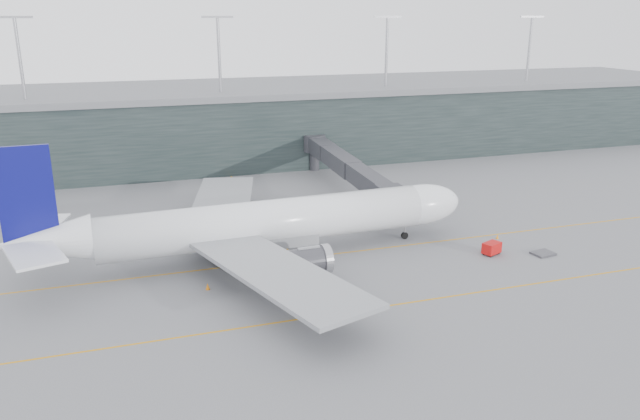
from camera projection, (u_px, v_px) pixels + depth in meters
name	position (u px, v px, depth m)	size (l,w,h in m)	color
ground	(249.00, 252.00, 81.13)	(320.00, 320.00, 0.00)	#525257
taxiline_a	(256.00, 263.00, 77.50)	(160.00, 0.25, 0.02)	#C08012
taxiline_b	(290.00, 321.00, 62.99)	(160.00, 0.25, 0.02)	#C08012
taxiline_lead_main	(254.00, 206.00, 100.75)	(0.25, 60.00, 0.02)	#C08012
terminal	(191.00, 124.00, 131.46)	(240.00, 36.00, 29.00)	black
main_aircraft	(263.00, 223.00, 78.04)	(58.17, 54.71, 16.33)	white
jet_bridge	(336.00, 160.00, 108.63)	(5.53, 46.56, 7.09)	#2E2E33
gse_cart	(492.00, 248.00, 80.19)	(2.76, 2.29, 1.61)	#BA0E0D
baggage_dolly	(543.00, 253.00, 80.37)	(2.69, 2.16, 0.27)	#3C3B40
uld_a	(201.00, 226.00, 88.14)	(2.29, 1.92, 1.92)	#39393E
uld_b	(211.00, 221.00, 90.44)	(2.27, 1.90, 1.90)	#39393E
uld_c	(229.00, 220.00, 90.39)	(2.73, 2.44, 2.08)	#39393E
cone_nose	(497.00, 237.00, 85.97)	(0.40, 0.40, 0.63)	orange
cone_wing_stbd	(361.00, 296.00, 67.61)	(0.44, 0.44, 0.70)	orange
cone_wing_port	(299.00, 214.00, 95.61)	(0.47, 0.47, 0.75)	#CA400B
cone_tail	(208.00, 286.00, 70.03)	(0.48, 0.48, 0.77)	orange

